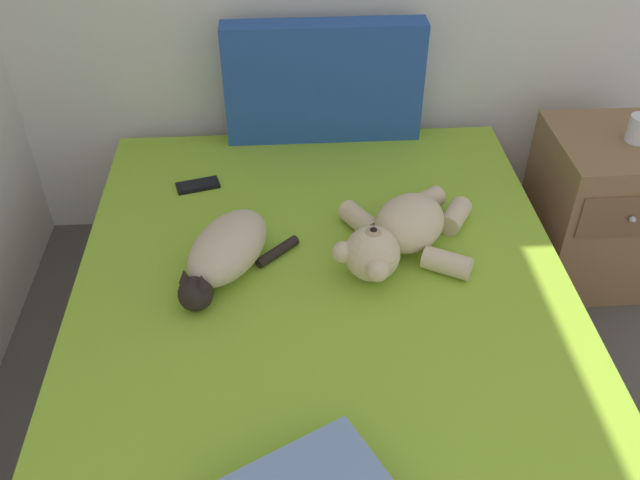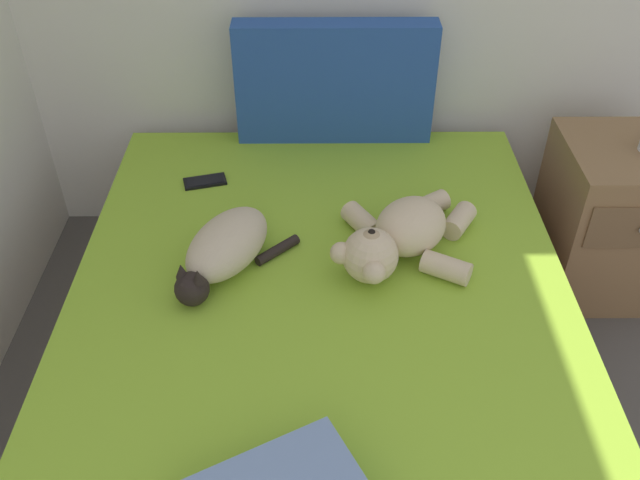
% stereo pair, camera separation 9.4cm
% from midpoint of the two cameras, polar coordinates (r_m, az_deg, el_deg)
% --- Properties ---
extents(bed, '(1.53, 1.93, 0.48)m').
position_cam_midpoint_polar(bed, '(2.17, 1.31, -9.25)').
color(bed, olive).
rests_on(bed, ground_plane).
extents(patterned_cushion, '(0.74, 0.10, 0.46)m').
position_cam_midpoint_polar(patterned_cushion, '(2.61, 2.30, 12.88)').
color(patterned_cushion, '#264C99').
rests_on(patterned_cushion, bed).
extents(cat, '(0.38, 0.41, 0.15)m').
position_cam_midpoint_polar(cat, '(2.05, -6.63, -0.73)').
color(cat, '#C6B293').
rests_on(cat, bed).
extents(teddy_bear, '(0.48, 0.49, 0.18)m').
position_cam_midpoint_polar(teddy_bear, '(2.10, 7.88, 0.31)').
color(teddy_bear, beige).
rests_on(teddy_bear, bed).
extents(cell_phone, '(0.16, 0.11, 0.01)m').
position_cam_midpoint_polar(cell_phone, '(2.47, -8.43, 4.82)').
color(cell_phone, black).
rests_on(cell_phone, bed).
extents(nightstand, '(0.42, 0.49, 0.61)m').
position_cam_midpoint_polar(nightstand, '(2.81, 23.63, 1.67)').
color(nightstand, olive).
rests_on(nightstand, ground_plane).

